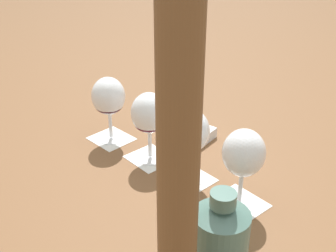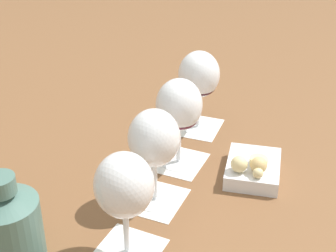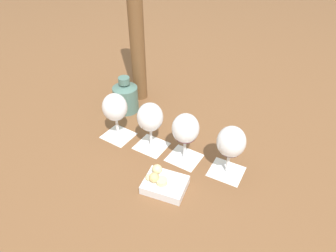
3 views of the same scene
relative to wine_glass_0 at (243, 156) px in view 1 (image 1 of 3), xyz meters
name	(u,v)px [view 1 (image 1 of 3)]	position (x,y,z in m)	size (l,w,h in m)	color
ground_plane	(167,168)	(0.21, 0.06, -0.12)	(8.00, 8.00, 0.00)	brown
tasting_card_0	(239,203)	(0.00, 0.00, -0.12)	(0.12, 0.11, 0.00)	white
tasting_card_1	(188,179)	(0.14, 0.04, -0.12)	(0.12, 0.12, 0.00)	white
tasting_card_2	(150,158)	(0.27, 0.07, -0.12)	(0.12, 0.12, 0.00)	white
tasting_card_3	(111,138)	(0.42, 0.11, -0.12)	(0.13, 0.12, 0.00)	white
wine_glass_0	(243,156)	(0.00, 0.00, 0.00)	(0.09, 0.09, 0.18)	white
wine_glass_1	(190,134)	(0.14, 0.04, 0.00)	(0.09, 0.09, 0.18)	white
wine_glass_2	(149,116)	(0.27, 0.07, 0.00)	(0.09, 0.09, 0.18)	white
wine_glass_3	(109,99)	(0.42, 0.11, 0.00)	(0.09, 0.09, 0.18)	white
ceramic_vase	(221,233)	(-0.11, 0.14, -0.06)	(0.10, 0.10, 0.16)	#4C7066
snack_dish	(189,131)	(0.30, -0.08, -0.10)	(0.16, 0.14, 0.06)	silver
umbrella_pole	(179,84)	(-0.14, 0.26, 0.27)	(0.06, 0.06, 0.78)	brown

